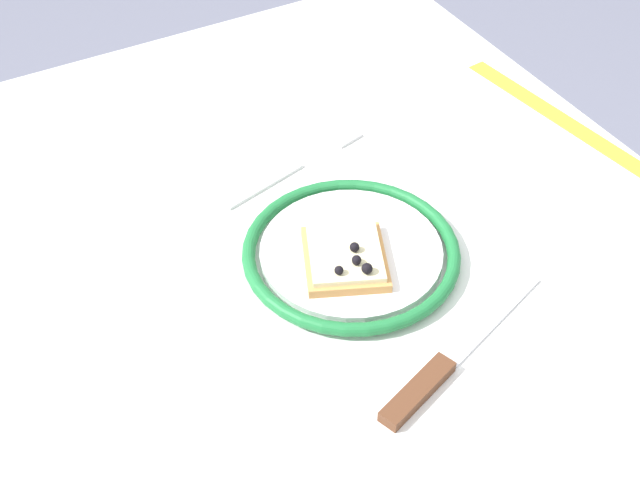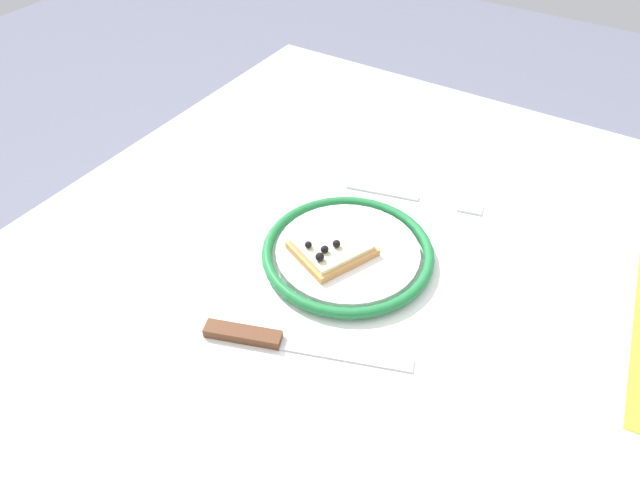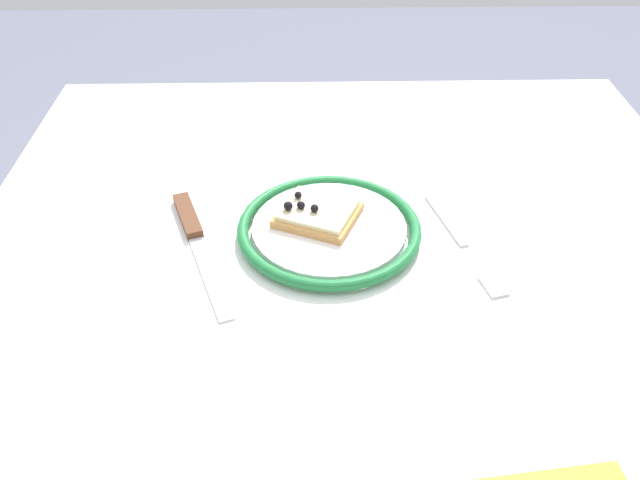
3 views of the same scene
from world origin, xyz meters
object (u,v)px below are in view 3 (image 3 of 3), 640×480
dining_table (351,289)px  fork (463,243)px  plate (329,229)px  pizza_slice_near (317,213)px  knife (194,231)px

dining_table → fork: 0.18m
dining_table → plate: (0.03, 0.03, 0.12)m
plate → pizza_slice_near: 0.03m
fork → knife: bearing=-4.7°
pizza_slice_near → knife: bearing=3.8°
plate → fork: 0.16m
plate → fork: plate is taller
plate → knife: plate is taller
dining_table → pizza_slice_near: size_ratio=8.08×
knife → plate: bearing=178.2°
plate → dining_table: bearing=-140.3°
dining_table → plate: size_ratio=4.22×
dining_table → pizza_slice_near: pizza_slice_near is taller
plate → pizza_slice_near: size_ratio=1.92×
fork → plate: bearing=-7.7°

